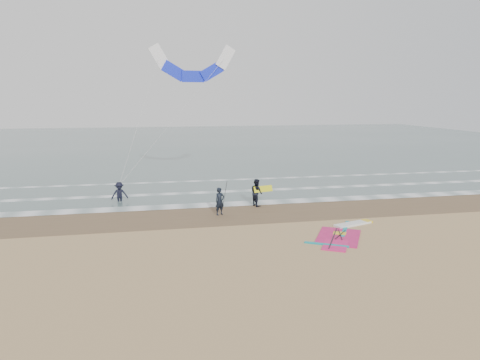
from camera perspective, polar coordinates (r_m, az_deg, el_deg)
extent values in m
plane|color=tan|center=(20.05, 4.17, -8.77)|extent=(120.00, 120.00, 0.00)
cube|color=#47605E|center=(66.74, -6.80, 4.93)|extent=(120.00, 80.00, 0.02)
cube|color=brown|center=(25.63, 0.62, -4.38)|extent=(120.00, 5.00, 0.01)
cube|color=white|center=(27.71, -0.31, -3.16)|extent=(120.00, 1.20, 0.02)
cube|color=white|center=(31.35, -1.62, -1.52)|extent=(120.00, 0.70, 0.02)
cube|color=white|center=(35.71, -2.82, -0.01)|extent=(120.00, 0.50, 0.01)
cube|color=white|center=(23.99, 14.78, -5.68)|extent=(2.30, 1.22, 0.11)
cube|color=yellow|center=(24.69, 16.52, -5.30)|extent=(0.55, 0.63, 0.12)
cube|color=#D71B66|center=(21.79, 12.99, -7.37)|extent=(3.13, 3.46, 0.04)
cube|color=#D71B66|center=(20.52, 12.59, -8.49)|extent=(1.73, 1.93, 0.04)
cube|color=#0C8C99|center=(23.15, 13.84, -6.32)|extent=(1.60, 2.58, 0.04)
cube|color=#0C8C99|center=(20.54, 11.46, -8.43)|extent=(1.88, 1.20, 0.04)
cube|color=yellow|center=(22.28, 13.15, -6.96)|extent=(0.81, 0.78, 0.05)
cylinder|color=black|center=(21.48, 12.31, -7.53)|extent=(1.66, 2.81, 0.05)
cylinder|color=black|center=(22.00, 13.23, -7.08)|extent=(1.10, 1.22, 0.04)
cylinder|color=black|center=(22.00, 13.23, -7.08)|extent=(0.53, 1.54, 0.04)
imported|color=black|center=(24.99, -2.71, -2.86)|extent=(0.70, 0.60, 1.63)
imported|color=black|center=(27.10, 2.22, -1.67)|extent=(0.88, 1.00, 1.74)
imported|color=black|center=(29.25, -15.80, -1.21)|extent=(1.17, 0.79, 1.68)
cylinder|color=black|center=(24.94, -2.04, -1.98)|extent=(0.17, 0.86, 1.82)
cube|color=yellow|center=(27.05, 3.10, -1.20)|extent=(1.30, 0.51, 0.39)
cube|color=white|center=(32.90, -10.74, 15.92)|extent=(1.57, 0.25, 1.88)
cube|color=#1425D8|center=(32.85, -8.81, 14.18)|extent=(1.88, 0.28, 1.57)
cube|color=#1425D8|center=(32.92, -6.26, 13.57)|extent=(1.68, 0.26, 0.84)
cube|color=#1425D8|center=(33.10, -3.76, 14.25)|extent=(1.88, 0.28, 1.57)
cube|color=white|center=(33.33, -1.95, 16.03)|extent=(1.57, 0.25, 1.88)
cylinder|color=beige|center=(30.69, -13.18, 8.12)|extent=(2.96, 4.22, 8.67)
cylinder|color=beige|center=(30.71, -8.56, 8.28)|extent=(7.85, 4.22, 8.67)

